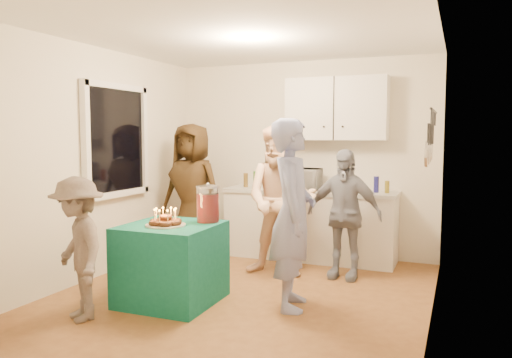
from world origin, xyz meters
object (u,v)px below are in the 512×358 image
at_px(microwave, 301,179).
at_px(child_near_left, 78,249).
at_px(woman_back_center, 281,201).
at_px(counter, 309,226).
at_px(woman_back_left, 192,191).
at_px(woman_back_right, 344,214).
at_px(party_table, 171,263).
at_px(punch_jar, 208,205).
at_px(man_birthday, 293,214).

height_order(microwave, child_near_left, child_near_left).
height_order(microwave, woman_back_center, woman_back_center).
distance_m(counter, woman_back_left, 1.61).
distance_m(microwave, woman_back_right, 1.06).
relative_size(party_table, woman_back_right, 0.58).
xyz_separation_m(punch_jar, woman_back_center, (0.40, 1.02, -0.06)).
distance_m(counter, child_near_left, 3.13).
height_order(woman_back_left, child_near_left, woman_back_left).
xyz_separation_m(man_birthday, woman_back_right, (0.23, 1.15, -0.15)).
xyz_separation_m(man_birthday, child_near_left, (-1.63, -1.01, -0.25)).
bearing_deg(woman_back_right, child_near_left, -126.28).
distance_m(man_birthday, child_near_left, 1.93).
bearing_deg(man_birthday, microwave, -0.11).
bearing_deg(punch_jar, microwave, 79.22).
bearing_deg(woman_back_center, woman_back_right, 9.28).
height_order(man_birthday, woman_back_center, man_birthday).
height_order(woman_back_left, woman_back_right, woman_back_left).
bearing_deg(microwave, woman_back_center, -87.76).
bearing_deg(man_birthday, punch_jar, 78.43).
bearing_deg(party_table, man_birthday, 15.12).
relative_size(microwave, woman_back_center, 0.28).
bearing_deg(counter, microwave, 180.00).
bearing_deg(microwave, child_near_left, -111.52).
height_order(woman_back_center, child_near_left, woman_back_center).
xyz_separation_m(punch_jar, child_near_left, (-0.77, -0.96, -0.30)).
xyz_separation_m(counter, party_table, (-0.75, -2.16, -0.05)).
relative_size(woman_back_left, woman_back_center, 1.02).
xyz_separation_m(counter, punch_jar, (-0.48, -1.91, 0.50)).
height_order(party_table, woman_back_center, woman_back_center).
distance_m(woman_back_left, woman_back_center, 1.42).
distance_m(party_table, woman_back_right, 2.01).
bearing_deg(woman_back_right, party_table, -128.57).
bearing_deg(child_near_left, party_table, 87.93).
height_order(woman_back_right, child_near_left, woman_back_right).
height_order(party_table, man_birthday, man_birthday).
height_order(man_birthday, woman_back_left, man_birthday).
height_order(counter, microwave, microwave).
relative_size(party_table, woman_back_center, 0.49).
bearing_deg(party_table, microwave, 73.67).
distance_m(counter, punch_jar, 2.03).
height_order(counter, child_near_left, child_near_left).
height_order(microwave, woman_back_left, woman_back_left).
relative_size(punch_jar, man_birthday, 0.19).
xyz_separation_m(counter, child_near_left, (-1.25, -2.86, 0.20)).
distance_m(microwave, man_birthday, 1.93).
bearing_deg(child_near_left, punch_jar, 84.53).
bearing_deg(punch_jar, counter, 75.82).
bearing_deg(child_near_left, woman_back_center, 92.90).
relative_size(counter, woman_back_left, 1.25).
xyz_separation_m(punch_jar, woman_back_left, (-0.98, 1.40, -0.05)).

